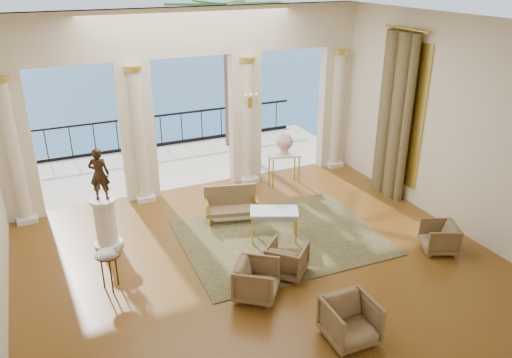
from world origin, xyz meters
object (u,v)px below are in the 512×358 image
armchair_d (287,257)px  pedestal (106,223)px  armchair_c (439,236)px  armchair_b (350,319)px  side_table (108,259)px  armchair_a (257,279)px  statue (99,174)px  game_table (274,213)px  settee (231,204)px  console_table (284,160)px

armchair_d → pedestal: pedestal is taller
armchair_c → armchair_d: (-3.19, 0.55, 0.02)m
armchair_b → side_table: 4.28m
armchair_a → side_table: 2.64m
armchair_a → side_table: bearing=97.1°
statue → game_table: bearing=-179.8°
settee → side_table: (-2.95, -1.58, 0.23)m
armchair_a → pedestal: (-2.09, 2.87, 0.14)m
settee → pedestal: bearing=-164.7°
armchair_b → pedestal: size_ratio=0.73×
armchair_c → pedestal: size_ratio=0.63×
armchair_b → console_table: size_ratio=0.85×
game_table → armchair_b: bearing=-71.0°
settee → console_table: (2.03, 1.31, 0.28)m
armchair_a → armchair_b: (0.86, -1.59, 0.02)m
armchair_a → pedestal: pedestal is taller
game_table → side_table: side_table is taller
game_table → side_table: (-3.44, -0.37, 0.01)m
armchair_c → statue: size_ratio=0.62×
console_table → game_table: bearing=-107.6°
pedestal → statue: statue is taller
armchair_b → settee: settee is taller
statue → console_table: statue is taller
armchair_a → game_table: armchair_a is taller
console_table → armchair_c: bearing=-59.4°
armchair_a → armchair_c: (4.00, -0.13, -0.04)m
side_table → armchair_c: bearing=-12.8°
armchair_c → settee: (-3.33, 3.01, 0.06)m
armchair_d → statue: (-2.91, 2.45, 1.25)m
statue → console_table: 5.06m
armchair_c → side_table: side_table is taller
game_table → console_table: (1.55, 2.52, 0.07)m
settee → side_table: settee is taller
pedestal → armchair_a: bearing=-53.9°
armchair_b → settee: bearing=94.1°
armchair_d → side_table: size_ratio=0.98×
game_table → console_table: 2.96m
armchair_d → side_table: side_table is taller
console_table → side_table: console_table is taller
armchair_c → console_table: 4.53m
armchair_b → side_table: armchair_b is taller
armchair_a → side_table: size_ratio=1.03×
statue → side_table: bearing=103.5°
armchair_b → armchair_d: (-0.04, 2.00, -0.03)m
console_table → side_table: size_ratio=1.27×
armchair_c → pedestal: (-6.10, 3.00, 0.18)m
statue → armchair_c: bearing=174.3°
settee → console_table: size_ratio=1.41×
statue → side_table: size_ratio=1.50×
console_table → statue: bearing=-150.7°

